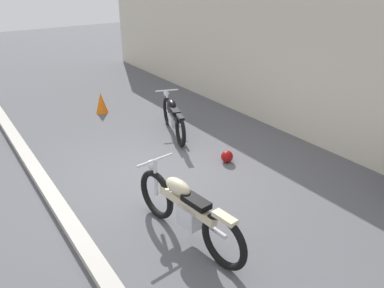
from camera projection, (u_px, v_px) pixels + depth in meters
ground_plane at (152, 177)px, 7.13m from camera, size 40.00×40.00×0.00m
building_wall at (300, 60)px, 8.34m from camera, size 18.00×0.30×3.42m
curb_strip at (57, 204)px, 6.21m from camera, size 18.00×0.24×0.12m
helmet at (227, 156)px, 7.61m from camera, size 0.24×0.24×0.24m
traffic_cone at (101, 103)px, 10.12m from camera, size 0.32×0.32×0.55m
motorcycle_black at (173, 117)px, 8.74m from camera, size 1.91×0.83×0.89m
motorcycle_cream at (186, 210)px, 5.33m from camera, size 2.24×0.63×1.00m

